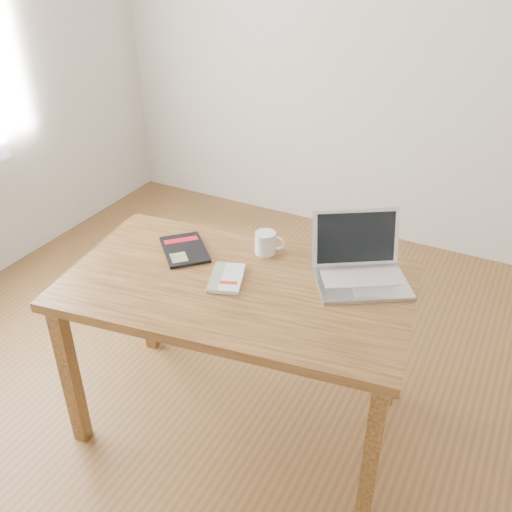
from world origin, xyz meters
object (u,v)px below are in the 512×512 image
at_px(desk, 238,301).
at_px(white_guidebook, 227,278).
at_px(black_guidebook, 185,249).
at_px(laptop, 360,267).
at_px(coffee_mug, 266,242).

height_order(desk, white_guidebook, white_guidebook).
xyz_separation_m(black_guidebook, laptop, (0.72, 0.15, 0.04)).
bearing_deg(black_guidebook, laptop, -34.18).
relative_size(white_guidebook, coffee_mug, 1.90).
bearing_deg(laptop, desk, 178.60).
bearing_deg(desk, white_guidebook, 179.16).
bearing_deg(coffee_mug, black_guidebook, -177.31).
bearing_deg(white_guidebook, coffee_mug, 59.84).
bearing_deg(laptop, white_guidebook, 176.56).
distance_m(desk, coffee_mug, 0.29).
distance_m(white_guidebook, laptop, 0.52).
height_order(white_guidebook, coffee_mug, coffee_mug).
relative_size(desk, white_guidebook, 6.21).
height_order(white_guidebook, black_guidebook, white_guidebook).
bearing_deg(laptop, black_guidebook, 158.68).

